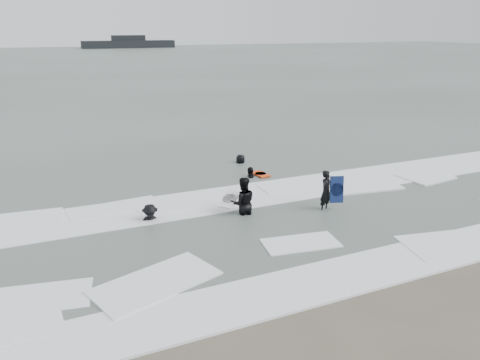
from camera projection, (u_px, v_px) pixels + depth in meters
name	position (u px, v px, depth m)	size (l,w,h in m)	color
ground	(313.00, 271.00, 12.67)	(320.00, 320.00, 0.00)	brown
sea	(72.00, 64.00, 82.43)	(320.00, 320.00, 0.00)	#47544C
surfer_centre	(325.00, 211.00, 16.82)	(0.56, 0.37, 1.53)	black
surfer_wading	(243.00, 214.00, 16.51)	(0.93, 0.73, 1.92)	black
surfer_breaker	(150.00, 222.00, 15.85)	(0.96, 0.55, 1.49)	black
surfer_right_near	(250.00, 178.00, 20.51)	(0.97, 0.40, 1.65)	black
surfer_right_far	(241.00, 164.00, 22.59)	(0.79, 0.51, 1.62)	black
surf_foam	(255.00, 221.00, 15.88)	(30.03, 9.06, 0.09)	white
bodyboards	(274.00, 186.00, 17.87)	(4.30, 5.51, 1.25)	#0F1D49
vessel_horizon	(129.00, 43.00, 145.84)	(28.26, 5.05, 3.84)	black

